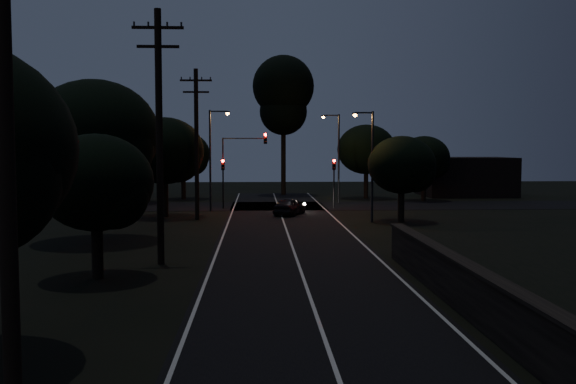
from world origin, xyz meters
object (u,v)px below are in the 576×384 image
utility_pole_far (197,141)px  signal_right (334,174)px  utility_pole_mid (159,132)px  tall_pine (283,94)px  signal_mast (243,156)px  streetlight_a (213,153)px  signal_left (223,174)px  streetlight_c (370,158)px  streetlight_b (337,152)px  car (290,206)px  utility_pole_near (3,80)px

utility_pole_far → signal_right: utility_pole_far is taller
utility_pole_mid → tall_pine: size_ratio=0.75×
signal_mast → tall_pine: bearing=75.4°
signal_right → streetlight_a: size_ratio=0.51×
tall_pine → utility_pole_mid: bearing=-99.9°
signal_left → streetlight_c: (10.43, -9.99, 1.51)m
streetlight_a → streetlight_b: size_ratio=1.00×
streetlight_a → streetlight_c: 13.72m
signal_mast → streetlight_a: streetlight_a is taller
streetlight_c → car: size_ratio=1.90×
utility_pole_far → car: (6.63, 2.79, -4.81)m
streetlight_c → tall_pine: bearing=100.9°
utility_pole_far → streetlight_c: utility_pole_far is taller
utility_pole_far → streetlight_c: (11.83, -2.00, -1.13)m
utility_pole_near → signal_mast: bearing=85.8°
signal_left → car: signal_left is taller
utility_pole_mid → utility_pole_far: bearing=90.0°
utility_pole_far → signal_right: 13.53m
streetlight_c → utility_pole_far: bearing=170.4°
utility_pole_near → signal_mast: size_ratio=1.92×
utility_pole_mid → utility_pole_far: 17.00m
signal_right → streetlight_c: size_ratio=0.55×
streetlight_a → signal_mast: bearing=39.8°
utility_pole_mid → utility_pole_far: utility_pole_mid is taller
tall_pine → streetlight_b: 13.24m
utility_pole_near → streetlight_a: utility_pole_near is taller
signal_left → tall_pine: bearing=69.5°
utility_pole_far → signal_left: (1.40, 7.99, -2.65)m
utility_pole_near → tall_pine: 57.59m
streetlight_a → signal_right: bearing=11.3°
signal_right → utility_pole_far: bearing=-143.0°
utility_pole_near → utility_pole_far: (0.00, 34.00, -0.76)m
signal_left → signal_mast: size_ratio=0.66×
car → streetlight_b: bearing=-95.9°
utility_pole_far → signal_right: size_ratio=2.56×
streetlight_a → utility_pole_near: bearing=-91.0°
streetlight_a → car: 7.83m
utility_pole_mid → utility_pole_far: (0.00, 17.00, -0.25)m
tall_pine → streetlight_b: size_ratio=1.84×
utility_pole_mid → streetlight_a: 23.04m
utility_pole_near → signal_right: utility_pole_near is taller
signal_right → utility_pole_near: bearing=-104.2°
signal_mast → utility_pole_far: bearing=-111.1°
utility_pole_mid → signal_left: 25.19m
streetlight_b → streetlight_c: size_ratio=1.07×
signal_mast → car: bearing=-55.7°
utility_pole_mid → streetlight_a: (0.69, 23.00, -1.10)m
utility_pole_far → signal_left: bearing=80.1°
signal_right → streetlight_c: 10.18m
utility_pole_near → signal_right: size_ratio=2.93×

